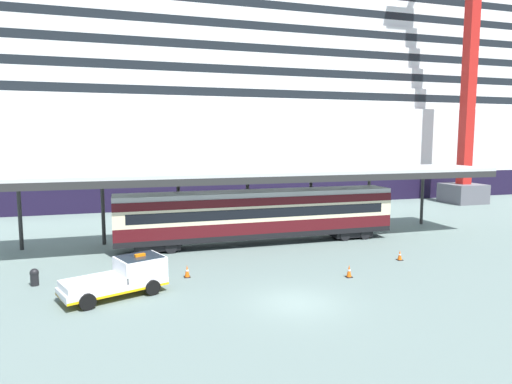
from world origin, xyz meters
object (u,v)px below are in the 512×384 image
(traffic_cone_far, at_px, (187,271))
(cruise_ship, at_px, (172,100))
(train_carriage, at_px, (259,214))
(dockside_crane, at_px, (474,46))
(traffic_cone_near, at_px, (349,271))
(traffic_cone_mid, at_px, (400,255))
(quay_bollard, at_px, (34,276))
(service_truck, at_px, (123,276))

(traffic_cone_far, bearing_deg, cruise_ship, 84.56)
(train_carriage, bearing_deg, dockside_crane, 23.55)
(traffic_cone_far, bearing_deg, traffic_cone_near, -16.74)
(train_carriage, bearing_deg, cruise_ship, 94.41)
(train_carriage, relative_size, traffic_cone_mid, 31.66)
(traffic_cone_near, relative_size, dockside_crane, 0.01)
(quay_bollard, bearing_deg, service_truck, -31.97)
(quay_bollard, bearing_deg, dockside_crane, 23.07)
(service_truck, relative_size, dockside_crane, 0.09)
(traffic_cone_near, xyz_separation_m, traffic_cone_far, (-9.09, 2.73, -0.01))
(train_carriage, relative_size, traffic_cone_near, 28.86)
(traffic_cone_near, bearing_deg, traffic_cone_mid, 24.98)
(train_carriage, bearing_deg, traffic_cone_near, -75.24)
(train_carriage, distance_m, quay_bollard, 16.09)
(quay_bollard, bearing_deg, train_carriage, 22.02)
(traffic_cone_mid, bearing_deg, quay_bollard, 176.59)
(dockside_crane, relative_size, quay_bollard, 64.00)
(traffic_cone_far, height_order, quay_bollard, quay_bollard)
(traffic_cone_near, bearing_deg, service_truck, 176.58)
(cruise_ship, bearing_deg, traffic_cone_near, -83.25)
(traffic_cone_far, bearing_deg, train_carriage, 46.80)
(traffic_cone_near, height_order, dockside_crane, dockside_crane)
(dockside_crane, distance_m, quay_bollard, 54.10)
(traffic_cone_mid, height_order, traffic_cone_far, traffic_cone_far)
(traffic_cone_mid, bearing_deg, traffic_cone_near, -155.02)
(cruise_ship, height_order, service_truck, cruise_ship)
(traffic_cone_near, relative_size, traffic_cone_far, 1.01)
(train_carriage, bearing_deg, traffic_cone_far, -133.20)
(cruise_ship, distance_m, train_carriage, 36.02)
(train_carriage, bearing_deg, service_truck, -138.52)
(traffic_cone_near, relative_size, quay_bollard, 0.78)
(service_truck, distance_m, dockside_crane, 51.16)
(traffic_cone_far, bearing_deg, traffic_cone_mid, -1.52)
(traffic_cone_mid, distance_m, traffic_cone_far, 14.16)
(service_truck, bearing_deg, quay_bollard, 148.03)
(cruise_ship, distance_m, service_truck, 45.47)
(traffic_cone_far, distance_m, quay_bollard, 8.34)
(traffic_cone_far, relative_size, quay_bollard, 0.76)
(service_truck, xyz_separation_m, traffic_cone_far, (3.57, 1.98, -0.63))
(train_carriage, xyz_separation_m, traffic_cone_mid, (7.62, -7.33, -1.97))
(train_carriage, xyz_separation_m, quay_bollard, (-14.82, -6.00, -1.79))
(cruise_ship, relative_size, train_carriage, 7.49)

